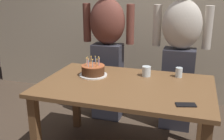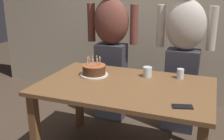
% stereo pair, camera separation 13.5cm
% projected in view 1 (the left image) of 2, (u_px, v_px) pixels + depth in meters
% --- Properties ---
extents(back_wall, '(5.20, 0.10, 2.60)m').
position_uv_depth(back_wall, '(156.00, 6.00, 3.59)').
color(back_wall, tan).
rests_on(back_wall, ground_plane).
extents(dining_table, '(1.50, 0.96, 0.74)m').
position_uv_depth(dining_table, '(126.00, 94.00, 2.38)').
color(dining_table, brown).
rests_on(dining_table, ground_plane).
extents(birthday_cake, '(0.27, 0.27, 0.18)m').
position_uv_depth(birthday_cake, '(93.00, 71.00, 2.56)').
color(birthday_cake, white).
rests_on(birthday_cake, dining_table).
extents(water_glass_near, '(0.08, 0.08, 0.10)m').
position_uv_depth(water_glass_near, '(146.00, 71.00, 2.55)').
color(water_glass_near, silver).
rests_on(water_glass_near, dining_table).
extents(water_glass_far, '(0.07, 0.07, 0.09)m').
position_uv_depth(water_glass_far, '(179.00, 72.00, 2.52)').
color(water_glass_far, silver).
rests_on(water_glass_far, dining_table).
extents(cell_phone, '(0.16, 0.11, 0.01)m').
position_uv_depth(cell_phone, '(186.00, 105.00, 1.93)').
color(cell_phone, black).
rests_on(cell_phone, dining_table).
extents(person_man_bearded, '(0.61, 0.27, 1.66)m').
position_uv_depth(person_man_bearded, '(107.00, 48.00, 3.11)').
color(person_man_bearded, '#33333D').
rests_on(person_man_bearded, ground_plane).
extents(person_woman_cardigan, '(0.61, 0.27, 1.66)m').
position_uv_depth(person_woman_cardigan, '(180.00, 53.00, 2.88)').
color(person_woman_cardigan, '#33333D').
rests_on(person_woman_cardigan, ground_plane).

